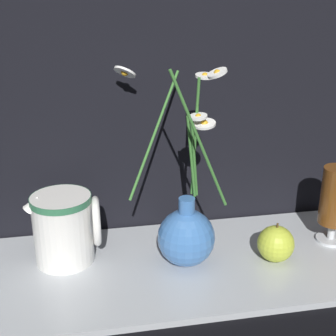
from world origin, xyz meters
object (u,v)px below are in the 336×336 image
at_px(tea_glass, 336,198).
at_px(orange_fruit, 276,244).
at_px(ceramic_pitcher, 65,226).
at_px(vase_with_flowers, 186,231).

xyz_separation_m(tea_glass, orange_fruit, (-0.14, -0.05, -0.06)).
distance_m(ceramic_pitcher, tea_glass, 0.52).
height_order(ceramic_pitcher, tea_glass, tea_glass).
xyz_separation_m(vase_with_flowers, tea_glass, (0.31, 0.02, 0.03)).
height_order(ceramic_pitcher, orange_fruit, ceramic_pitcher).
bearing_deg(orange_fruit, tea_glass, 18.51).
bearing_deg(vase_with_flowers, orange_fruit, -8.73).
distance_m(vase_with_flowers, orange_fruit, 0.17).
bearing_deg(tea_glass, vase_with_flowers, -176.05).
relative_size(tea_glass, orange_fruit, 2.05).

